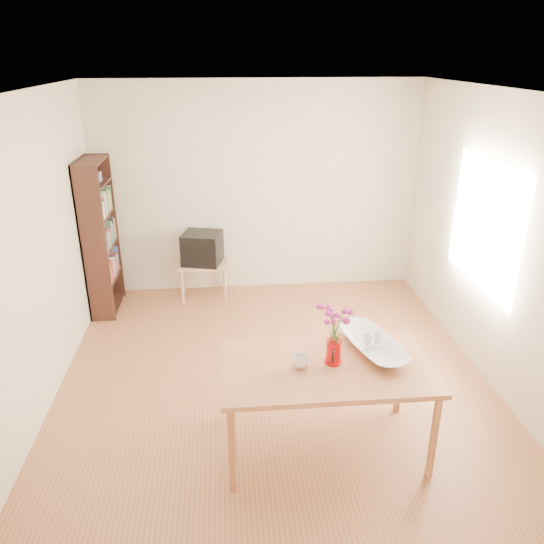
{
  "coord_description": "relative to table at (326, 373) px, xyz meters",
  "views": [
    {
      "loc": [
        -0.43,
        -4.18,
        2.88
      ],
      "look_at": [
        0.0,
        0.3,
        1.0
      ],
      "focal_mm": 35.0,
      "sensor_mm": 36.0,
      "label": 1
    }
  ],
  "objects": [
    {
      "name": "room",
      "position": [
        -0.26,
        0.91,
        0.62
      ],
      "size": [
        4.5,
        4.5,
        4.5
      ],
      "color": "brown",
      "rests_on": "ground"
    },
    {
      "name": "table",
      "position": [
        0.0,
        0.0,
        0.0
      ],
      "size": [
        1.55,
        0.89,
        0.75
      ],
      "rotation": [
        0.0,
        0.0,
        -0.0
      ],
      "color": "#A15C37",
      "rests_on": "ground"
    },
    {
      "name": "tv_stand",
      "position": [
        -0.99,
        2.88,
        -0.29
      ],
      "size": [
        0.6,
        0.45,
        0.46
      ],
      "color": "tan",
      "rests_on": "ground"
    },
    {
      "name": "bookshelf",
      "position": [
        -2.13,
        2.66,
        0.16
      ],
      "size": [
        0.28,
        0.7,
        1.8
      ],
      "color": "black",
      "rests_on": "ground"
    },
    {
      "name": "pitcher",
      "position": [
        0.05,
        0.03,
        0.16
      ],
      "size": [
        0.13,
        0.2,
        0.19
      ],
      "rotation": [
        0.0,
        0.0,
        -0.25
      ],
      "color": "red",
      "rests_on": "table"
    },
    {
      "name": "flowers",
      "position": [
        0.05,
        0.03,
        0.4
      ],
      "size": [
        0.21,
        0.21,
        0.3
      ],
      "primitive_type": null,
      "color": "#D532A2",
      "rests_on": "pitcher"
    },
    {
      "name": "mug",
      "position": [
        -0.19,
        -0.01,
        0.12
      ],
      "size": [
        0.16,
        0.16,
        0.09
      ],
      "primitive_type": "imported",
      "rotation": [
        0.0,
        0.0,
        3.92
      ],
      "color": "white",
      "rests_on": "table"
    },
    {
      "name": "bowl",
      "position": [
        0.39,
        0.19,
        0.3
      ],
      "size": [
        0.59,
        0.59,
        0.46
      ],
      "primitive_type": "imported",
      "rotation": [
        0.0,
        0.0,
        0.24
      ],
      "color": "white",
      "rests_on": "table"
    },
    {
      "name": "teacup_a",
      "position": [
        0.35,
        0.19,
        0.26
      ],
      "size": [
        0.1,
        0.1,
        0.07
      ],
      "primitive_type": "imported",
      "rotation": [
        0.0,
        0.0,
        0.86
      ],
      "color": "white",
      "rests_on": "bowl"
    },
    {
      "name": "teacup_b",
      "position": [
        0.44,
        0.21,
        0.26
      ],
      "size": [
        0.07,
        0.07,
        0.06
      ],
      "primitive_type": "imported",
      "rotation": [
        0.0,
        0.0,
        1.5
      ],
      "color": "white",
      "rests_on": "bowl"
    },
    {
      "name": "television",
      "position": [
        -0.99,
        2.89,
        -0.02
      ],
      "size": [
        0.53,
        0.51,
        0.38
      ],
      "rotation": [
        0.0,
        0.0,
        -0.26
      ],
      "color": "black",
      "rests_on": "tv_stand"
    }
  ]
}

